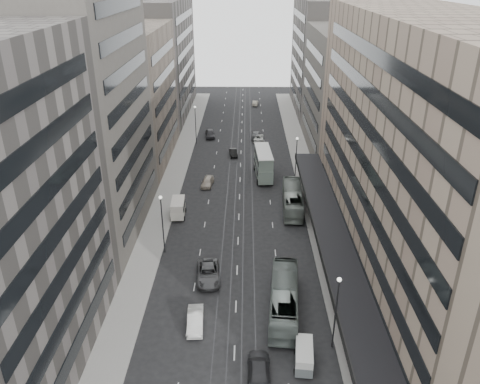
{
  "coord_description": "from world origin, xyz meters",
  "views": [
    {
      "loc": [
        1.01,
        -40.55,
        33.87
      ],
      "look_at": [
        0.23,
        17.63,
        6.24
      ],
      "focal_mm": 35.0,
      "sensor_mm": 36.0,
      "label": 1
    }
  ],
  "objects_px": {
    "vw_microbus": "(304,355)",
    "sedan_1": "(195,320)",
    "bus_near": "(284,298)",
    "sedan_2": "(208,273)",
    "bus_far": "(293,199)",
    "double_decker": "(263,163)",
    "panel_van": "(178,208)"
  },
  "relations": [
    {
      "from": "vw_microbus",
      "to": "sedan_1",
      "type": "xyz_separation_m",
      "value": [
        -10.77,
        5.18,
        -0.4
      ]
    },
    {
      "from": "bus_near",
      "to": "sedan_2",
      "type": "relative_size",
      "value": 2.07
    },
    {
      "from": "bus_near",
      "to": "bus_far",
      "type": "relative_size",
      "value": 1.02
    },
    {
      "from": "double_decker",
      "to": "sedan_1",
      "type": "relative_size",
      "value": 2.03
    },
    {
      "from": "bus_far",
      "to": "sedan_2",
      "type": "bearing_deg",
      "value": 60.64
    },
    {
      "from": "bus_near",
      "to": "vw_microbus",
      "type": "bearing_deg",
      "value": 105.01
    },
    {
      "from": "vw_microbus",
      "to": "sedan_1",
      "type": "relative_size",
      "value": 0.87
    },
    {
      "from": "vw_microbus",
      "to": "double_decker",
      "type": "bearing_deg",
      "value": 98.84
    },
    {
      "from": "panel_van",
      "to": "sedan_1",
      "type": "distance_m",
      "value": 24.79
    },
    {
      "from": "bus_near",
      "to": "sedan_1",
      "type": "xyz_separation_m",
      "value": [
        -9.44,
        -2.53,
        -0.94
      ]
    },
    {
      "from": "bus_far",
      "to": "sedan_2",
      "type": "xyz_separation_m",
      "value": [
        -11.79,
        -18.74,
        -0.85
      ]
    },
    {
      "from": "bus_far",
      "to": "sedan_2",
      "type": "relative_size",
      "value": 2.03
    },
    {
      "from": "vw_microbus",
      "to": "bus_near",
      "type": "bearing_deg",
      "value": 105.54
    },
    {
      "from": "bus_near",
      "to": "sedan_2",
      "type": "xyz_separation_m",
      "value": [
        -8.71,
        5.77,
        -0.89
      ]
    },
    {
      "from": "bus_far",
      "to": "vw_microbus",
      "type": "relative_size",
      "value": 2.98
    },
    {
      "from": "panel_van",
      "to": "sedan_2",
      "type": "distance_m",
      "value": 16.98
    },
    {
      "from": "bus_far",
      "to": "sedan_1",
      "type": "height_order",
      "value": "bus_far"
    },
    {
      "from": "bus_near",
      "to": "double_decker",
      "type": "xyz_separation_m",
      "value": [
        -1.09,
        36.85,
        1.02
      ]
    },
    {
      "from": "sedan_2",
      "to": "sedan_1",
      "type": "bearing_deg",
      "value": -100.56
    },
    {
      "from": "panel_van",
      "to": "sedan_2",
      "type": "xyz_separation_m",
      "value": [
        5.74,
        -15.96,
        -0.66
      ]
    },
    {
      "from": "panel_van",
      "to": "sedan_2",
      "type": "height_order",
      "value": "panel_van"
    },
    {
      "from": "vw_microbus",
      "to": "sedan_2",
      "type": "xyz_separation_m",
      "value": [
        -10.04,
        13.49,
        -0.35
      ]
    },
    {
      "from": "double_decker",
      "to": "panel_van",
      "type": "relative_size",
      "value": 2.16
    },
    {
      "from": "bus_near",
      "to": "sedan_1",
      "type": "distance_m",
      "value": 9.82
    },
    {
      "from": "double_decker",
      "to": "sedan_1",
      "type": "bearing_deg",
      "value": -105.87
    },
    {
      "from": "panel_van",
      "to": "sedan_1",
      "type": "relative_size",
      "value": 0.94
    },
    {
      "from": "vw_microbus",
      "to": "sedan_2",
      "type": "relative_size",
      "value": 0.68
    },
    {
      "from": "bus_near",
      "to": "panel_van",
      "type": "relative_size",
      "value": 2.82
    },
    {
      "from": "sedan_1",
      "to": "sedan_2",
      "type": "height_order",
      "value": "sedan_2"
    },
    {
      "from": "sedan_2",
      "to": "vw_microbus",
      "type": "bearing_deg",
      "value": -58.85
    },
    {
      "from": "double_decker",
      "to": "panel_van",
      "type": "xyz_separation_m",
      "value": [
        -13.35,
        -15.12,
        -1.25
      ]
    },
    {
      "from": "double_decker",
      "to": "vw_microbus",
      "type": "xyz_separation_m",
      "value": [
        2.43,
        -44.57,
        -1.56
      ]
    }
  ]
}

